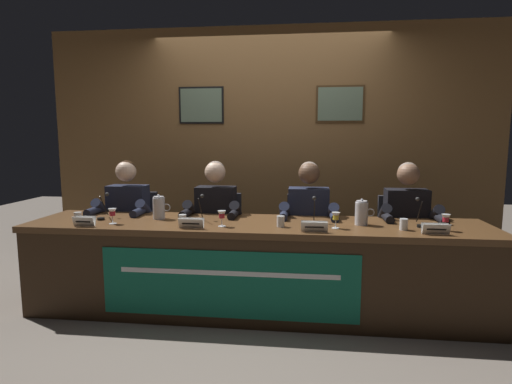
% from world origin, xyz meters
% --- Properties ---
extents(ground_plane, '(12.00, 12.00, 0.00)m').
position_xyz_m(ground_plane, '(0.00, 0.00, 0.00)').
color(ground_plane, '#70665B').
extents(wall_back_panelled, '(4.91, 0.14, 2.60)m').
position_xyz_m(wall_back_panelled, '(-0.00, 1.30, 1.30)').
color(wall_back_panelled, brown).
rests_on(wall_back_panelled, ground_plane).
extents(conference_table, '(3.71, 0.76, 0.74)m').
position_xyz_m(conference_table, '(-0.00, -0.11, 0.51)').
color(conference_table, brown).
rests_on(conference_table, ground_plane).
extents(chair_far_left, '(0.44, 0.44, 0.88)m').
position_xyz_m(chair_far_left, '(-1.28, 0.56, 0.42)').
color(chair_far_left, black).
rests_on(chair_far_left, ground_plane).
extents(panelist_far_left, '(0.51, 0.48, 1.21)m').
position_xyz_m(panelist_far_left, '(-1.28, 0.36, 0.70)').
color(panelist_far_left, black).
rests_on(panelist_far_left, ground_plane).
extents(nameplate_far_left, '(0.17, 0.06, 0.08)m').
position_xyz_m(nameplate_far_left, '(-1.30, -0.29, 0.78)').
color(nameplate_far_left, white).
rests_on(nameplate_far_left, conference_table).
extents(juice_glass_far_left, '(0.06, 0.06, 0.12)m').
position_xyz_m(juice_glass_far_left, '(-1.13, -0.18, 0.82)').
color(juice_glass_far_left, white).
rests_on(juice_glass_far_left, conference_table).
extents(water_cup_far_left, '(0.06, 0.06, 0.08)m').
position_xyz_m(water_cup_far_left, '(-1.43, -0.16, 0.77)').
color(water_cup_far_left, silver).
rests_on(water_cup_far_left, conference_table).
extents(microphone_far_left, '(0.06, 0.17, 0.22)m').
position_xyz_m(microphone_far_left, '(-1.30, -0.00, 0.81)').
color(microphone_far_left, black).
rests_on(microphone_far_left, conference_table).
extents(chair_center_left, '(0.44, 0.44, 0.88)m').
position_xyz_m(chair_center_left, '(-0.43, 0.56, 0.42)').
color(chair_center_left, black).
rests_on(chair_center_left, ground_plane).
extents(panelist_center_left, '(0.51, 0.48, 1.21)m').
position_xyz_m(panelist_center_left, '(-0.43, 0.36, 0.70)').
color(panelist_center_left, black).
rests_on(panelist_center_left, ground_plane).
extents(nameplate_center_left, '(0.19, 0.06, 0.08)m').
position_xyz_m(nameplate_center_left, '(-0.46, -0.27, 0.78)').
color(nameplate_center_left, white).
rests_on(nameplate_center_left, conference_table).
extents(juice_glass_center_left, '(0.06, 0.06, 0.12)m').
position_xyz_m(juice_glass_center_left, '(-0.24, -0.18, 0.82)').
color(juice_glass_center_left, white).
rests_on(juice_glass_center_left, conference_table).
extents(water_cup_center_left, '(0.06, 0.06, 0.08)m').
position_xyz_m(water_cup_center_left, '(-0.56, -0.17, 0.77)').
color(water_cup_center_left, silver).
rests_on(water_cup_center_left, conference_table).
extents(microphone_center_left, '(0.06, 0.17, 0.22)m').
position_xyz_m(microphone_center_left, '(-0.46, -0.02, 0.81)').
color(microphone_center_left, black).
rests_on(microphone_center_left, conference_table).
extents(chair_center_right, '(0.44, 0.44, 0.88)m').
position_xyz_m(chair_center_right, '(0.43, 0.56, 0.42)').
color(chair_center_right, black).
rests_on(chair_center_right, ground_plane).
extents(panelist_center_right, '(0.51, 0.48, 1.21)m').
position_xyz_m(panelist_center_right, '(0.43, 0.36, 0.70)').
color(panelist_center_right, black).
rests_on(panelist_center_right, ground_plane).
extents(nameplate_center_right, '(0.19, 0.06, 0.08)m').
position_xyz_m(nameplate_center_right, '(0.46, -0.28, 0.78)').
color(nameplate_center_right, white).
rests_on(nameplate_center_right, conference_table).
extents(juice_glass_center_right, '(0.06, 0.06, 0.12)m').
position_xyz_m(juice_glass_center_right, '(0.62, -0.14, 0.82)').
color(juice_glass_center_right, white).
rests_on(juice_glass_center_right, conference_table).
extents(water_cup_center_right, '(0.06, 0.06, 0.08)m').
position_xyz_m(water_cup_center_right, '(0.21, -0.13, 0.77)').
color(water_cup_center_right, silver).
rests_on(water_cup_center_right, conference_table).
extents(microphone_center_right, '(0.06, 0.17, 0.22)m').
position_xyz_m(microphone_center_right, '(0.47, -0.02, 0.81)').
color(microphone_center_right, black).
rests_on(microphone_center_right, conference_table).
extents(chair_far_right, '(0.44, 0.44, 0.88)m').
position_xyz_m(chair_far_right, '(1.28, 0.56, 0.42)').
color(chair_far_right, black).
rests_on(chair_far_right, ground_plane).
extents(panelist_far_right, '(0.51, 0.48, 1.21)m').
position_xyz_m(panelist_far_right, '(1.28, 0.36, 0.70)').
color(panelist_far_right, black).
rests_on(panelist_far_right, ground_plane).
extents(nameplate_far_right, '(0.19, 0.06, 0.08)m').
position_xyz_m(nameplate_far_right, '(1.31, -0.26, 0.78)').
color(nameplate_far_right, white).
rests_on(nameplate_far_right, conference_table).
extents(juice_glass_far_right, '(0.06, 0.06, 0.12)m').
position_xyz_m(juice_glass_far_right, '(1.42, -0.13, 0.82)').
color(juice_glass_far_right, white).
rests_on(juice_glass_far_right, conference_table).
extents(water_cup_far_right, '(0.06, 0.06, 0.08)m').
position_xyz_m(water_cup_far_right, '(1.12, -0.14, 0.77)').
color(water_cup_far_right, silver).
rests_on(water_cup_far_right, conference_table).
extents(microphone_far_right, '(0.06, 0.17, 0.22)m').
position_xyz_m(microphone_far_right, '(1.28, 0.01, 0.81)').
color(microphone_far_right, black).
rests_on(microphone_far_right, conference_table).
extents(water_pitcher_left_side, '(0.15, 0.10, 0.21)m').
position_xyz_m(water_pitcher_left_side, '(-0.83, 0.06, 0.83)').
color(water_pitcher_left_side, silver).
rests_on(water_pitcher_left_side, conference_table).
extents(water_pitcher_right_side, '(0.15, 0.10, 0.21)m').
position_xyz_m(water_pitcher_right_side, '(0.84, 0.01, 0.83)').
color(water_pitcher_right_side, silver).
rests_on(water_pitcher_right_side, conference_table).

